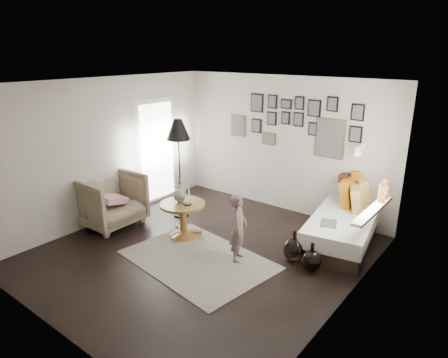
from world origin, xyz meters
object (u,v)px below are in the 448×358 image
Objects in this scene: vase at (180,192)px; demijohn_small at (311,261)px; armchair at (109,200)px; demijohn_large at (294,249)px; daybed at (347,220)px; magazine_basket at (96,220)px; floor_lamp at (178,133)px; child at (238,228)px; pedestal_table at (183,221)px.

vase is 1.24× the size of demijohn_small.
armchair is 3.38m from demijohn_large.
magazine_basket is (-3.59, -2.40, -0.13)m from daybed.
armchair is 0.42m from magazine_basket.
floor_lamp reaches higher than demijohn_small.
armchair is (-3.59, -2.08, 0.14)m from daybed.
child is at bearing -82.36° from armchair.
demijohn_large is (1.89, 0.41, -0.09)m from pedestal_table.
child is at bearing -143.26° from demijohn_large.
vase is 1.33× the size of magazine_basket.
child is (1.87, -0.71, -1.08)m from floor_lamp.
floor_lamp reaches higher than pedestal_table.
vase is (-0.08, 0.02, 0.49)m from pedestal_table.
floor_lamp is 2.11m from magazine_basket.
armchair is 2.56× the size of magazine_basket.
vase is 1.12× the size of demijohn_large.
floor_lamp is 3.24m from demijohn_small.
child is (1.22, -0.09, 0.25)m from pedestal_table.
floor_lamp is (0.71, 1.09, 1.13)m from armchair.
floor_lamp reaches higher than daybed.
daybed is 4.32m from magazine_basket.
child reaches higher than magazine_basket.
armchair is 0.99× the size of child.
armchair is at bearing -160.92° from pedestal_table.
pedestal_table is 1.86× the size of magazine_basket.
magazine_basket is 0.93× the size of demijohn_small.
demijohn_large is 1.10× the size of demijohn_small.
magazine_basket is at bearing -159.77° from demijohn_large.
pedestal_table is 1.57m from magazine_basket.
vase reaches higher than child.
demijohn_large is at bearing 161.08° from demijohn_small.
daybed is (2.23, 1.61, 0.06)m from pedestal_table.
vase reaches higher than magazine_basket.
daybed is 3.30m from floor_lamp.
demijohn_small is at bearing -78.82° from armchair.
daybed is 5.59× the size of magazine_basket.
pedestal_table is 1.40× the size of vase.
demijohn_small is at bearing -18.92° from demijohn_large.
floor_lamp is at bearing 43.07° from child.
demijohn_large is at bearing -75.59° from armchair.
floor_lamp is 2.27m from child.
daybed is at bearing 19.13° from floor_lamp.
armchair is at bearing 72.19° from child.
floor_lamp reaches higher than vase.
vase is at bearing -46.42° from floor_lamp.
demijohn_large is (2.54, -0.21, -1.42)m from floor_lamp.
child is (2.58, 0.70, 0.33)m from magazine_basket.
child reaches higher than armchair.
pedestal_table is at bearing -167.73° from demijohn_large.
pedestal_table is at bearing 30.06° from magazine_basket.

